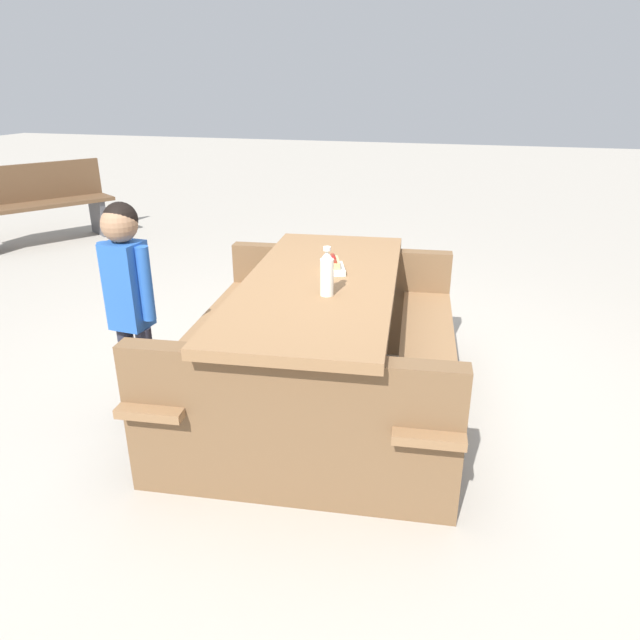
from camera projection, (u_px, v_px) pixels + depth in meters
name	position (u px, v px, depth m)	size (l,w,h in m)	color
ground_plane	(320.00, 407.00, 3.20)	(30.00, 30.00, 0.00)	#ADA599
picnic_table	(320.00, 334.00, 3.03)	(1.94, 1.58, 0.75)	olive
soda_bottle	(327.00, 273.00, 2.66)	(0.06, 0.06, 0.23)	silver
hotdog_tray	(333.00, 266.00, 3.02)	(0.21, 0.16, 0.08)	white
child_in_coat	(128.00, 286.00, 2.85)	(0.18, 0.28, 1.15)	#262633
park_bench_mid	(39.00, 202.00, 6.34)	(1.48, 1.14, 0.85)	brown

